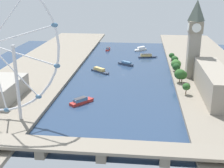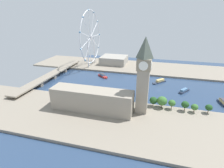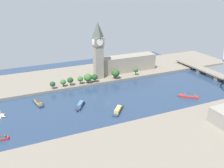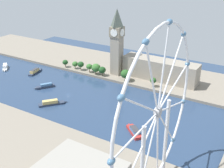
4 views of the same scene
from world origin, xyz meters
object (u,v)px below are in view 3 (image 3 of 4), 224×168
Objects in this scene: tour_boat_4 at (189,96)px; parliament_block at (127,63)px; tour_boat_0 at (80,105)px; tour_boat_2 at (38,102)px; clock_tower at (98,50)px; tour_boat_3 at (118,110)px; river_bridge at (220,76)px.

parliament_block is at bearing -36.37° from tour_boat_4.
tour_boat_2 reaches higher than tour_boat_0.
parliament_block is at bearing 102.04° from clock_tower.
tour_boat_3 is at bearing -31.69° from parliament_block.
river_bridge is at bearing -119.00° from tour_boat_4.
river_bridge is 7.08× the size of tour_boat_3.
clock_tower is 2.84× the size of tour_boat_2.
tour_boat_3 is at bearing -81.23° from river_bridge.
clock_tower is 0.89× the size of parliament_block.
parliament_block is at bearing 163.08° from tour_boat_0.
tour_boat_2 reaches higher than tour_boat_4.
tour_boat_2 is (59.09, -149.30, -12.97)m from parliament_block.
clock_tower is 3.65× the size of tour_boat_4.
parliament_block is 4.09× the size of tour_boat_4.
tour_boat_3 is (103.30, -17.10, -43.21)m from clock_tower.
parliament_block is 0.50× the size of river_bridge.
tour_boat_0 is at bearing -50.75° from parliament_block.
tour_boat_2 is 1.28× the size of tour_boat_4.
tour_boat_0 is 135.33m from tour_boat_4.
tour_boat_0 is 1.00× the size of tour_boat_4.
parliament_block is 139.36m from river_bridge.
clock_tower is 115.08m from tour_boat_2.
clock_tower reaches higher than river_bridge.
tour_boat_0 is 0.78× the size of tour_boat_2.
tour_boat_2 is at bearing 22.87° from tour_boat_4.
tour_boat_0 is at bearing -90.15° from river_bridge.
tour_boat_3 is at bearing -137.12° from tour_boat_2.
parliament_block is at bearing -128.79° from river_bridge.
tour_boat_4 is at bearing 110.87° from tour_boat_0.
river_bridge reaches higher than tour_boat_4.
tour_boat_2 is 184.52m from tour_boat_4.
tour_boat_0 is (75.09, -52.19, -43.29)m from clock_tower.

